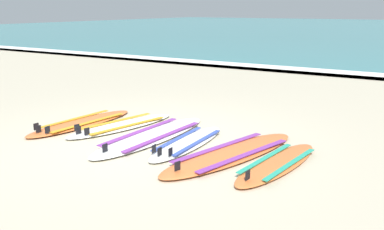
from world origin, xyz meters
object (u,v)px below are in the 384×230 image
Objects in this scene: surfboard_0 at (82,123)px; surfboard_2 at (152,136)px; surfboard_4 at (232,153)px; surfboard_5 at (278,163)px; surfboard_3 at (188,143)px; surfboard_1 at (122,125)px.

surfboard_2 is (1.49, 0.01, -0.00)m from surfboard_0.
surfboard_5 is at bearing -3.57° from surfboard_4.
surfboard_3 is (0.66, -0.01, 0.00)m from surfboard_2.
surfboard_5 is at bearing -3.88° from surfboard_2.
surfboard_4 is 0.67m from surfboard_5.
surfboard_1 is at bearing 172.91° from surfboard_5.
surfboard_3 is at bearing 173.25° from surfboard_4.
surfboard_4 is at bearing 176.43° from surfboard_5.
surfboard_0 is 0.84× the size of surfboard_4.
surfboard_1 and surfboard_4 have the same top height.
surfboard_1 is 2.89m from surfboard_5.
surfboard_1 is at bearing 171.11° from surfboard_3.
surfboard_1 is 2.22m from surfboard_4.
surfboard_3 is at bearing -0.83° from surfboard_2.
surfboard_4 is (1.42, -0.10, 0.00)m from surfboard_2.
surfboard_2 is at bearing 0.43° from surfboard_0.
surfboard_2 is at bearing 179.17° from surfboard_3.
surfboard_1 is at bearing 17.83° from surfboard_0.
surfboard_5 is (2.09, -0.14, 0.00)m from surfboard_2.
surfboard_4 is at bearing -6.75° from surfboard_3.
surfboard_5 is at bearing -7.09° from surfboard_1.
surfboard_2 is at bearing 175.98° from surfboard_4.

